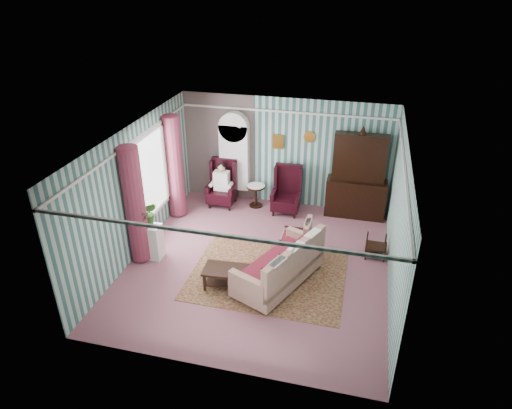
% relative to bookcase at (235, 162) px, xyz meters
% --- Properties ---
extents(floor, '(6.00, 6.00, 0.00)m').
position_rel_bookcase_xyz_m(floor, '(1.35, -2.84, -1.12)').
color(floor, '#824B5A').
rests_on(floor, ground).
extents(room_shell, '(5.53, 6.02, 2.91)m').
position_rel_bookcase_xyz_m(room_shell, '(0.73, -2.66, 0.89)').
color(room_shell, '#376460').
rests_on(room_shell, ground).
extents(bookcase, '(0.80, 0.28, 2.24)m').
position_rel_bookcase_xyz_m(bookcase, '(0.00, 0.00, 0.00)').
color(bookcase, silver).
rests_on(bookcase, floor).
extents(dresser_hutch, '(1.50, 0.56, 2.36)m').
position_rel_bookcase_xyz_m(dresser_hutch, '(3.25, -0.12, 0.06)').
color(dresser_hutch, black).
rests_on(dresser_hutch, floor).
extents(wingback_left, '(0.76, 0.80, 1.25)m').
position_rel_bookcase_xyz_m(wingback_left, '(-0.25, -0.39, -0.50)').
color(wingback_left, black).
rests_on(wingback_left, floor).
extents(wingback_right, '(0.76, 0.80, 1.25)m').
position_rel_bookcase_xyz_m(wingback_right, '(1.50, -0.39, -0.50)').
color(wingback_right, black).
rests_on(wingback_right, floor).
extents(seated_woman, '(0.44, 0.40, 1.18)m').
position_rel_bookcase_xyz_m(seated_woman, '(-0.25, -0.39, -0.53)').
color(seated_woman, white).
rests_on(seated_woman, floor).
extents(round_side_table, '(0.50, 0.50, 0.60)m').
position_rel_bookcase_xyz_m(round_side_table, '(0.65, -0.24, -0.82)').
color(round_side_table, black).
rests_on(round_side_table, floor).
extents(nest_table, '(0.45, 0.38, 0.54)m').
position_rel_bookcase_xyz_m(nest_table, '(3.82, -1.94, -0.85)').
color(nest_table, black).
rests_on(nest_table, floor).
extents(plant_stand, '(0.55, 0.35, 0.80)m').
position_rel_bookcase_xyz_m(plant_stand, '(-1.05, -3.14, -0.72)').
color(plant_stand, silver).
rests_on(plant_stand, floor).
extents(rug, '(3.20, 2.60, 0.01)m').
position_rel_bookcase_xyz_m(rug, '(1.65, -3.14, -1.11)').
color(rug, '#46171C').
rests_on(rug, floor).
extents(sofa, '(1.65, 2.29, 1.06)m').
position_rel_bookcase_xyz_m(sofa, '(1.90, -3.38, -0.59)').
color(sofa, '#C1B795').
rests_on(sofa, floor).
extents(floral_armchair, '(0.88, 0.73, 0.88)m').
position_rel_bookcase_xyz_m(floral_armchair, '(2.05, -2.27, -0.68)').
color(floral_armchair, beige).
rests_on(floral_armchair, floor).
extents(coffee_table, '(0.98, 0.60, 0.43)m').
position_rel_bookcase_xyz_m(coffee_table, '(0.94, -3.76, -0.91)').
color(coffee_table, black).
rests_on(coffee_table, floor).
extents(potted_plant_a, '(0.43, 0.38, 0.46)m').
position_rel_bookcase_xyz_m(potted_plant_a, '(-1.10, -3.26, -0.09)').
color(potted_plant_a, '#224F18').
rests_on(potted_plant_a, plant_stand).
extents(potted_plant_b, '(0.32, 0.28, 0.52)m').
position_rel_bookcase_xyz_m(potted_plant_b, '(-1.00, -3.05, -0.06)').
color(potted_plant_b, '#2B571B').
rests_on(potted_plant_b, plant_stand).
extents(potted_plant_c, '(0.28, 0.28, 0.41)m').
position_rel_bookcase_xyz_m(potted_plant_c, '(-1.12, -3.06, -0.12)').
color(potted_plant_c, '#1E591B').
rests_on(potted_plant_c, plant_stand).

